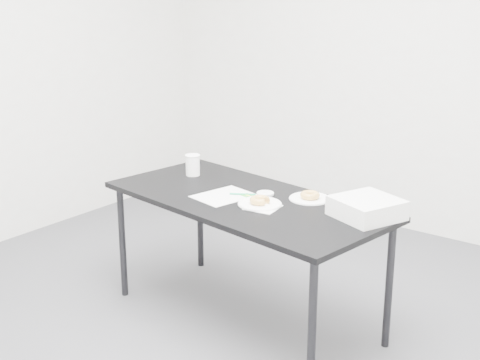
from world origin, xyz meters
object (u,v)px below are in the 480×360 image
Objects in this scene: plate_far at (310,199)px; bakery_box at (367,208)px; coffee_cup at (193,165)px; table at (246,208)px; scorecard at (224,196)px; plate_near at (260,204)px; pen at (243,194)px; donut_far at (310,195)px; donut_near at (260,200)px.

bakery_box is (0.36, -0.07, 0.04)m from plate_far.
table is at bearing -17.53° from coffee_cup.
scorecard is 0.77m from bakery_box.
plate_near is 1.81× the size of coffee_cup.
pen reaches higher than plate_far.
donut_far reaches higher than plate_far.
scorecard reaches higher than table.
donut_near is at bearing -123.10° from plate_far.
donut_far is (0.00, 0.00, 0.02)m from plate_far.
donut_near reaches higher than scorecard.
plate_far is (0.15, 0.24, -0.02)m from donut_near.
coffee_cup reaches higher than donut_far.
coffee_cup is at bearing 162.03° from donut_near.
table is 0.34m from plate_far.
pen is 0.49m from coffee_cup.
scorecard is at bearing -146.44° from bakery_box.
bakery_box reaches higher than plate_far.
donut_near is (0.17, -0.07, 0.02)m from pen.
plate_near is 0.54m from bakery_box.
table is 0.55m from coffee_cup.
bakery_box is at bearing 18.66° from table.
coffee_cup is at bearing -177.70° from plate_far.
donut_far is at bearing 56.90° from donut_near.
table is 7.25× the size of plate_near.
table is 11.64× the size of pen.
donut_near reaches higher than pen.
donut_near is 1.03× the size of donut_far.
plate_far reaches higher than scorecard.
bakery_box is (0.52, 0.17, 0.04)m from plate_near.
donut_far is at bearing -169.57° from bakery_box.
table is 7.44× the size of plate_far.
table is 0.08m from pen.
table is 0.35m from donut_far.
donut_far is at bearing -4.01° from pen.
scorecard is 0.10m from pen.
bakery_box is at bearing -1.95° from coffee_cup.
bakery_box reaches higher than donut_far.
plate_far is at bearing 56.90° from plate_near.
plate_far is at bearing -169.57° from bakery_box.
donut_near is at bearing 0.00° from plate_near.
table is 5.40× the size of scorecard.
coffee_cup is at bearing 162.03° from plate_near.
donut_far is 0.36× the size of bakery_box.
coffee_cup is at bearing 170.39° from table.
bakery_box is at bearing -11.00° from plate_far.
donut_far is (0.15, 0.24, -0.00)m from donut_near.
pen is 0.49× the size of bakery_box.
donut_near reaches higher than table.
plate_far is at bearing 2.30° from coffee_cup.
plate_far is at bearing 42.98° from scorecard.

